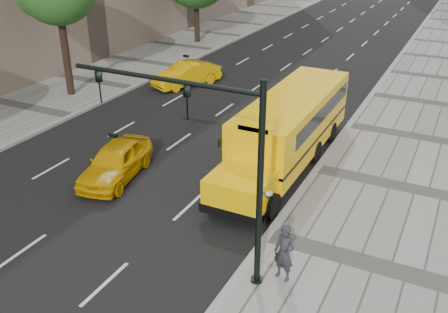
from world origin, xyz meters
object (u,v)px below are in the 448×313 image
at_px(taxi_near, 116,161).
at_px(traffic_signal, 214,153).
at_px(pedestrian, 284,253).
at_px(taxi_far, 187,74).
at_px(school_bus, 291,124).

distance_m(taxi_near, traffic_signal, 8.22).
xyz_separation_m(pedestrian, traffic_signal, (-2.06, -0.49, 3.02)).
distance_m(taxi_far, pedestrian, 19.81).
bearing_deg(pedestrian, traffic_signal, -153.93).
relative_size(taxi_near, taxi_far, 0.96).
bearing_deg(pedestrian, taxi_far, 141.80).
distance_m(taxi_near, pedestrian, 9.20).
bearing_deg(traffic_signal, taxi_near, 151.24).
relative_size(taxi_far, pedestrian, 2.50).
bearing_deg(taxi_far, school_bus, -12.32).
distance_m(school_bus, taxi_near, 7.72).
distance_m(taxi_far, traffic_signal, 19.28).
bearing_deg(pedestrian, school_bus, 121.72).
distance_m(pedestrian, traffic_signal, 3.69).
distance_m(taxi_near, taxi_far, 12.85).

